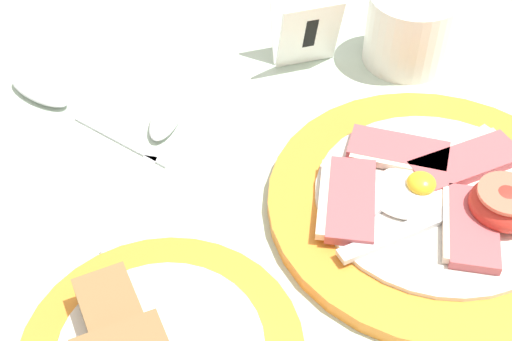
{
  "coord_description": "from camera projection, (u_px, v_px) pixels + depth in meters",
  "views": [
    {
      "loc": [
        -0.2,
        -0.3,
        0.43
      ],
      "look_at": [
        -0.04,
        0.07,
        0.02
      ],
      "focal_mm": 50.0,
      "sensor_mm": 36.0,
      "label": 1
    }
  ],
  "objects": [
    {
      "name": "number_card",
      "position": [
        305.0,
        29.0,
        0.68
      ],
      "size": [
        0.06,
        0.05,
        0.07
      ],
      "rotation": [
        0.0,
        0.0,
        -0.12
      ],
      "color": "white",
      "rests_on": "ground_plane"
    },
    {
      "name": "teaspoon_by_saucer",
      "position": [
        158.0,
        136.0,
        0.62
      ],
      "size": [
        0.13,
        0.17,
        0.01
      ],
      "rotation": [
        0.0,
        0.0,
        0.95
      ],
      "color": "silver",
      "rests_on": "ground_plane"
    },
    {
      "name": "breakfast_plate",
      "position": [
        437.0,
        201.0,
        0.56
      ],
      "size": [
        0.27,
        0.27,
        0.04
      ],
      "color": "orange",
      "rests_on": "ground_plane"
    },
    {
      "name": "teaspoon_near_cup",
      "position": [
        61.0,
        103.0,
        0.65
      ],
      "size": [
        0.12,
        0.17,
        0.01
      ],
      "rotation": [
        0.0,
        0.0,
        2.11
      ],
      "color": "silver",
      "rests_on": "ground_plane"
    },
    {
      "name": "sugar_cup",
      "position": [
        410.0,
        27.0,
        0.68
      ],
      "size": [
        0.08,
        0.08,
        0.07
      ],
      "color": "white",
      "rests_on": "ground_plane"
    },
    {
      "name": "ground_plane",
      "position": [
        336.0,
        233.0,
        0.55
      ],
      "size": [
        3.0,
        3.0,
        0.0
      ],
      "primitive_type": "plane",
      "color": "#B7CCB7"
    }
  ]
}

